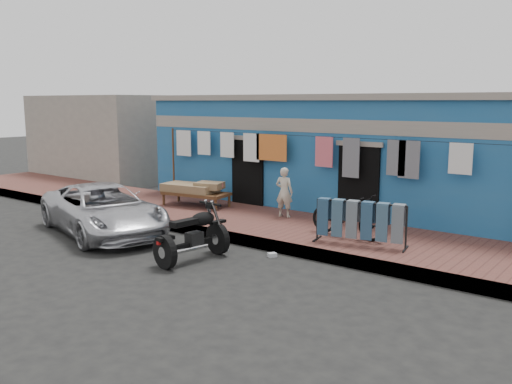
# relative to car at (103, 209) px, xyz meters

# --- Properties ---
(ground) EXTENTS (80.00, 80.00, 0.00)m
(ground) POSITION_rel_car_xyz_m (3.37, -0.34, -0.62)
(ground) COLOR black
(ground) RESTS_ON ground
(sidewalk) EXTENTS (28.00, 3.00, 0.25)m
(sidewalk) POSITION_rel_car_xyz_m (3.37, 2.66, -0.49)
(sidewalk) COLOR brown
(sidewalk) RESTS_ON ground
(curb) EXTENTS (28.00, 0.10, 0.25)m
(curb) POSITION_rel_car_xyz_m (3.37, 1.21, -0.49)
(curb) COLOR gray
(curb) RESTS_ON ground
(building) EXTENTS (12.20, 5.20, 3.36)m
(building) POSITION_rel_car_xyz_m (3.37, 6.65, 1.07)
(building) COLOR #1D5992
(building) RESTS_ON ground
(neighbor_left) EXTENTS (6.00, 5.00, 3.40)m
(neighbor_left) POSITION_rel_car_xyz_m (-7.63, 6.66, 1.08)
(neighbor_left) COLOR #9E9384
(neighbor_left) RESTS_ON ground
(clothesline) EXTENTS (10.06, 0.06, 2.10)m
(clothesline) POSITION_rel_car_xyz_m (2.96, 3.91, 1.21)
(clothesline) COLOR brown
(clothesline) RESTS_ON sidewalk
(car) EXTENTS (4.76, 3.15, 1.23)m
(car) POSITION_rel_car_xyz_m (0.00, 0.00, 0.00)
(car) COLOR silver
(car) RESTS_ON ground
(seated_person) EXTENTS (0.50, 0.38, 1.28)m
(seated_person) POSITION_rel_car_xyz_m (3.01, 3.32, 0.27)
(seated_person) COLOR beige
(seated_person) RESTS_ON sidewalk
(bicycle) EXTENTS (1.83, 0.74, 1.16)m
(bicycle) POSITION_rel_car_xyz_m (5.28, 2.46, 0.21)
(bicycle) COLOR black
(bicycle) RESTS_ON sidewalk
(motorcycle) EXTENTS (0.91, 1.85, 1.13)m
(motorcycle) POSITION_rel_car_xyz_m (3.30, -0.34, -0.05)
(motorcycle) COLOR black
(motorcycle) RESTS_ON ground
(charpoy) EXTENTS (2.28, 1.56, 0.67)m
(charpoy) POSITION_rel_car_xyz_m (0.20, 3.01, -0.03)
(charpoy) COLOR brown
(charpoy) RESTS_ON sidewalk
(jeans_rack) EXTENTS (2.11, 1.14, 0.94)m
(jeans_rack) POSITION_rel_car_xyz_m (5.80, 2.01, 0.10)
(jeans_rack) COLOR black
(jeans_rack) RESTS_ON sidewalk
(litter_a) EXTENTS (0.23, 0.23, 0.08)m
(litter_a) POSITION_rel_car_xyz_m (3.32, 0.62, -0.58)
(litter_a) COLOR silver
(litter_a) RESTS_ON ground
(litter_b) EXTENTS (0.20, 0.21, 0.09)m
(litter_b) POSITION_rel_car_xyz_m (4.40, 0.86, -0.57)
(litter_b) COLOR silver
(litter_b) RESTS_ON ground
(litter_c) EXTENTS (0.18, 0.21, 0.08)m
(litter_c) POSITION_rel_car_xyz_m (3.04, 0.73, -0.58)
(litter_c) COLOR silver
(litter_c) RESTS_ON ground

